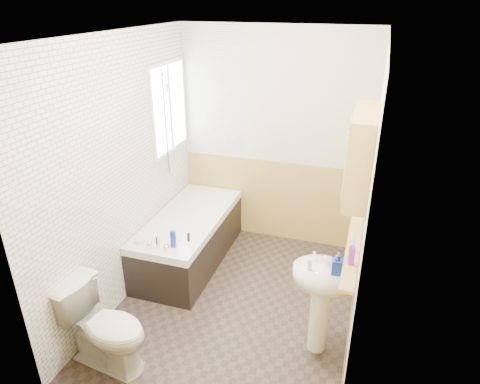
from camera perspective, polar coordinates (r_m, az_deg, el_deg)
name	(u,v)px	position (r m, az deg, el deg)	size (l,w,h in m)	color
floor	(235,304)	(4.35, -0.63, -14.70)	(2.80, 2.80, 0.00)	#302622
ceiling	(234,34)	(3.36, -0.84, 20.28)	(2.80, 2.80, 0.00)	white
wall_back	(274,140)	(4.94, 4.52, 6.92)	(2.20, 0.02, 2.50)	beige
wall_front	(157,285)	(2.56, -11.03, -12.05)	(2.20, 0.02, 2.50)	beige
wall_left	(122,173)	(4.14, -15.46, 2.41)	(0.02, 2.80, 2.50)	beige
wall_right	(368,206)	(3.52, 16.70, -1.85)	(0.02, 2.80, 2.50)	beige
wainscot_right	(354,283)	(3.90, 15.01, -11.69)	(0.01, 2.80, 1.00)	tan
wainscot_front	(168,376)	(3.08, -9.60, -23.05)	(2.20, 0.01, 1.00)	tan
wainscot_back	(271,200)	(5.21, 4.19, -1.02)	(2.20, 0.01, 1.00)	tan
tile_cladding_left	(124,174)	(4.13, -15.20, 2.38)	(0.01, 2.80, 2.50)	white
tile_return_back	(213,93)	(5.00, -3.65, 13.10)	(0.75, 0.01, 1.50)	white
window	(169,108)	(4.78, -9.40, 11.01)	(0.03, 0.79, 0.99)	white
bathtub	(190,238)	(4.84, -6.74, -6.05)	(0.70, 1.60, 0.71)	black
shower_riser	(166,115)	(4.65, -9.86, 10.12)	(0.10, 0.08, 1.14)	silver
toilet	(105,327)	(3.73, -17.57, -16.80)	(0.41, 0.74, 0.73)	white
sink	(321,292)	(3.60, 10.76, -13.02)	(0.48, 0.39, 0.92)	white
pine_shelf	(354,238)	(3.52, 15.01, -5.88)	(0.10, 1.44, 0.03)	tan
medicine_cabinet	(361,155)	(3.12, 15.83, 4.79)	(0.17, 0.69, 0.62)	tan
foam_can	(351,255)	(3.13, 14.64, -8.16)	(0.04, 0.04, 0.15)	purple
green_bottle	(354,239)	(3.26, 14.94, -6.13)	(0.04, 0.04, 0.20)	silver
black_jar	(359,207)	(3.93, 15.59, -1.95)	(0.06, 0.06, 0.04)	silver
soap_bottle	(337,268)	(3.41, 12.76, -9.91)	(0.08, 0.18, 0.09)	#19339E
clear_bottle	(309,264)	(3.40, 9.24, -9.49)	(0.04, 0.04, 0.10)	silver
blue_gel	(173,239)	(4.13, -8.89, -6.23)	(0.05, 0.03, 0.18)	#19339E
cream_jar	(140,241)	(4.28, -13.19, -6.41)	(0.08, 0.08, 0.05)	silver
orange_bottle	(189,237)	(4.23, -6.88, -6.00)	(0.03, 0.03, 0.09)	black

